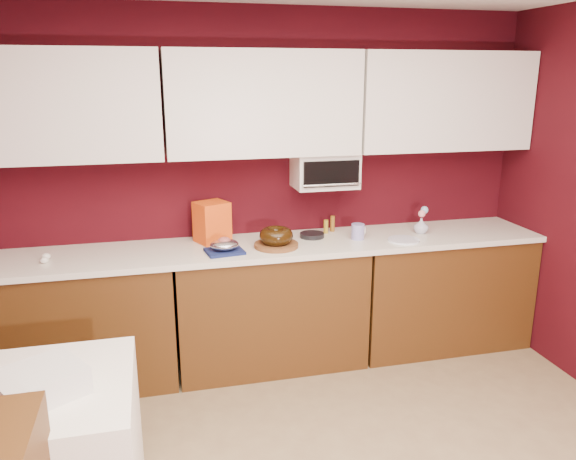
# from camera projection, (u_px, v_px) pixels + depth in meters

# --- Properties ---
(wall_back) EXTENTS (4.00, 0.02, 2.50)m
(wall_back) POSITION_uv_depth(u_px,v_px,m) (260.00, 186.00, 4.10)
(wall_back) COLOR #3C080E
(wall_back) RESTS_ON floor
(base_cabinet_left) EXTENTS (1.31, 0.58, 0.86)m
(base_cabinet_left) POSITION_uv_depth(u_px,v_px,m) (73.00, 325.00, 3.72)
(base_cabinet_left) COLOR #4D2B0F
(base_cabinet_left) RESTS_ON floor
(base_cabinet_center) EXTENTS (1.31, 0.58, 0.86)m
(base_cabinet_center) POSITION_uv_depth(u_px,v_px,m) (269.00, 306.00, 4.03)
(base_cabinet_center) COLOR #4D2B0F
(base_cabinet_center) RESTS_ON floor
(base_cabinet_right) EXTENTS (1.31, 0.58, 0.86)m
(base_cabinet_right) POSITION_uv_depth(u_px,v_px,m) (438.00, 290.00, 4.34)
(base_cabinet_right) COLOR #4D2B0F
(base_cabinet_right) RESTS_ON floor
(countertop) EXTENTS (4.00, 0.62, 0.04)m
(countertop) POSITION_uv_depth(u_px,v_px,m) (269.00, 247.00, 3.91)
(countertop) COLOR silver
(countertop) RESTS_ON base_cabinet_center
(upper_cabinet_left) EXTENTS (1.31, 0.33, 0.70)m
(upper_cabinet_left) POSITION_uv_depth(u_px,v_px,m) (53.00, 106.00, 3.48)
(upper_cabinet_left) COLOR white
(upper_cabinet_left) RESTS_ON wall_back
(upper_cabinet_center) EXTENTS (1.31, 0.33, 0.70)m
(upper_cabinet_center) POSITION_uv_depth(u_px,v_px,m) (263.00, 103.00, 3.79)
(upper_cabinet_center) COLOR white
(upper_cabinet_center) RESTS_ON wall_back
(upper_cabinet_right) EXTENTS (1.31, 0.33, 0.70)m
(upper_cabinet_right) POSITION_uv_depth(u_px,v_px,m) (442.00, 101.00, 4.09)
(upper_cabinet_right) COLOR white
(upper_cabinet_right) RESTS_ON wall_back
(toaster_oven) EXTENTS (0.45, 0.30, 0.25)m
(toaster_oven) POSITION_uv_depth(u_px,v_px,m) (325.00, 170.00, 4.04)
(toaster_oven) COLOR white
(toaster_oven) RESTS_ON upper_cabinet_center
(toaster_oven_door) EXTENTS (0.40, 0.02, 0.18)m
(toaster_oven_door) POSITION_uv_depth(u_px,v_px,m) (331.00, 174.00, 3.89)
(toaster_oven_door) COLOR black
(toaster_oven_door) RESTS_ON toaster_oven
(toaster_oven_handle) EXTENTS (0.42, 0.02, 0.02)m
(toaster_oven_handle) POSITION_uv_depth(u_px,v_px,m) (332.00, 185.00, 3.89)
(toaster_oven_handle) COLOR silver
(toaster_oven_handle) RESTS_ON toaster_oven
(cake_base) EXTENTS (0.40, 0.40, 0.03)m
(cake_base) POSITION_uv_depth(u_px,v_px,m) (276.00, 245.00, 3.83)
(cake_base) COLOR brown
(cake_base) RESTS_ON countertop
(bundt_cake) EXTENTS (0.29, 0.29, 0.09)m
(bundt_cake) POSITION_uv_depth(u_px,v_px,m) (276.00, 236.00, 3.81)
(bundt_cake) COLOR black
(bundt_cake) RESTS_ON cake_base
(navy_towel) EXTENTS (0.27, 0.23, 0.02)m
(navy_towel) POSITION_uv_depth(u_px,v_px,m) (225.00, 251.00, 3.71)
(navy_towel) COLOR navy
(navy_towel) RESTS_ON countertop
(foil_ham_nest) EXTENTS (0.21, 0.19, 0.07)m
(foil_ham_nest) POSITION_uv_depth(u_px,v_px,m) (224.00, 245.00, 3.70)
(foil_ham_nest) COLOR silver
(foil_ham_nest) RESTS_ON navy_towel
(roasted_ham) EXTENTS (0.11, 0.10, 0.06)m
(roasted_ham) POSITION_uv_depth(u_px,v_px,m) (224.00, 241.00, 3.69)
(roasted_ham) COLOR #AB544E
(roasted_ham) RESTS_ON foil_ham_nest
(pandoro_box) EXTENTS (0.27, 0.26, 0.29)m
(pandoro_box) POSITION_uv_depth(u_px,v_px,m) (212.00, 222.00, 3.92)
(pandoro_box) COLOR red
(pandoro_box) RESTS_ON countertop
(dark_pan) EXTENTS (0.22, 0.22, 0.03)m
(dark_pan) POSITION_uv_depth(u_px,v_px,m) (312.00, 235.00, 4.06)
(dark_pan) COLOR black
(dark_pan) RESTS_ON countertop
(coffee_mug) EXTENTS (0.10, 0.10, 0.10)m
(coffee_mug) POSITION_uv_depth(u_px,v_px,m) (359.00, 231.00, 4.05)
(coffee_mug) COLOR white
(coffee_mug) RESTS_ON countertop
(blue_jar) EXTENTS (0.10, 0.10, 0.11)m
(blue_jar) POSITION_uv_depth(u_px,v_px,m) (358.00, 232.00, 4.01)
(blue_jar) COLOR #1E1B96
(blue_jar) RESTS_ON countertop
(flower_vase) EXTENTS (0.11, 0.11, 0.13)m
(flower_vase) POSITION_uv_depth(u_px,v_px,m) (421.00, 225.00, 4.16)
(flower_vase) COLOR #B5B7CD
(flower_vase) RESTS_ON countertop
(flower_pink) EXTENTS (0.05, 0.05, 0.05)m
(flower_pink) POSITION_uv_depth(u_px,v_px,m) (422.00, 214.00, 4.14)
(flower_pink) COLOR pink
(flower_pink) RESTS_ON flower_vase
(flower_blue) EXTENTS (0.06, 0.06, 0.06)m
(flower_blue) POSITION_uv_depth(u_px,v_px,m) (424.00, 210.00, 4.16)
(flower_blue) COLOR #87B5D8
(flower_blue) RESTS_ON flower_vase
(china_plate) EXTENTS (0.25, 0.25, 0.01)m
(china_plate) POSITION_uv_depth(u_px,v_px,m) (404.00, 240.00, 3.98)
(china_plate) COLOR white
(china_plate) RESTS_ON countertop
(amber_bottle) EXTENTS (0.04, 0.04, 0.10)m
(amber_bottle) POSITION_uv_depth(u_px,v_px,m) (326.00, 227.00, 4.16)
(amber_bottle) COLOR olive
(amber_bottle) RESTS_ON countertop
(egg_left) EXTENTS (0.06, 0.05, 0.04)m
(egg_left) POSITION_uv_depth(u_px,v_px,m) (44.00, 260.00, 3.50)
(egg_left) COLOR white
(egg_left) RESTS_ON countertop
(egg_right) EXTENTS (0.06, 0.05, 0.04)m
(egg_right) POSITION_uv_depth(u_px,v_px,m) (46.00, 256.00, 3.56)
(egg_right) COLOR silver
(egg_right) RESTS_ON countertop
(newspaper_stack) EXTENTS (0.42, 0.41, 0.12)m
(newspaper_stack) POSITION_uv_depth(u_px,v_px,m) (39.00, 383.00, 2.31)
(newspaper_stack) COLOR silver
(newspaper_stack) RESTS_ON dining_table
(amber_bottle_tall) EXTENTS (0.04, 0.04, 0.12)m
(amber_bottle_tall) POSITION_uv_depth(u_px,v_px,m) (332.00, 224.00, 4.21)
(amber_bottle_tall) COLOR brown
(amber_bottle_tall) RESTS_ON countertop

